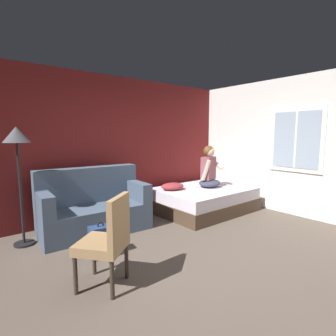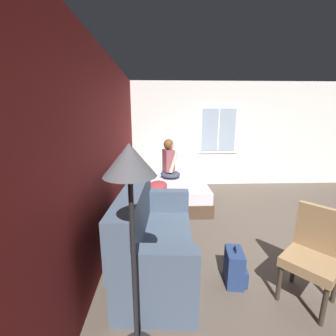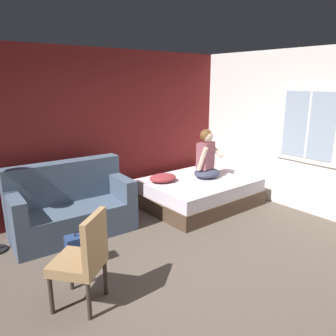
# 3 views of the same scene
# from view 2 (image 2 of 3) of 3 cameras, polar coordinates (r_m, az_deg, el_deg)

# --- Properties ---
(ground_plane) EXTENTS (40.00, 40.00, 0.00)m
(ground_plane) POSITION_cam_2_polar(r_m,az_deg,el_deg) (3.95, 29.11, -16.78)
(ground_plane) COLOR brown
(wall_back_accent) EXTENTS (11.05, 0.16, 2.70)m
(wall_back_accent) POSITION_cam_2_polar(r_m,az_deg,el_deg) (3.03, -17.30, 2.78)
(wall_back_accent) COLOR maroon
(wall_back_accent) RESTS_ON ground
(wall_side_with_window) EXTENTS (0.19, 6.72, 2.70)m
(wall_side_with_window) POSITION_cam_2_polar(r_m,az_deg,el_deg) (6.31, 15.92, 8.14)
(wall_side_with_window) COLOR silver
(wall_side_with_window) RESTS_ON ground
(bed) EXTENTS (1.94, 1.49, 0.48)m
(bed) POSITION_cam_2_polar(r_m,az_deg,el_deg) (5.01, 0.73, -5.70)
(bed) COLOR #4C3828
(bed) RESTS_ON ground
(couch) EXTENTS (1.75, 0.92, 1.04)m
(couch) POSITION_cam_2_polar(r_m,az_deg,el_deg) (2.88, -3.91, -17.58)
(couch) COLOR #47566B
(couch) RESTS_ON ground
(side_chair) EXTENTS (0.65, 0.65, 0.98)m
(side_chair) POSITION_cam_2_polar(r_m,az_deg,el_deg) (2.82, 33.13, -17.50)
(side_chair) COLOR #382D23
(side_chair) RESTS_ON ground
(person_seated) EXTENTS (0.62, 0.56, 0.88)m
(person_seated) POSITION_cam_2_polar(r_m,az_deg,el_deg) (5.03, 0.36, 1.47)
(person_seated) COLOR #383D51
(person_seated) RESTS_ON bed
(backpack) EXTENTS (0.32, 0.26, 0.46)m
(backpack) POSITION_cam_2_polar(r_m,az_deg,el_deg) (2.88, 16.60, -23.07)
(backpack) COLOR navy
(backpack) RESTS_ON ground
(throw_pillow) EXTENTS (0.53, 0.44, 0.14)m
(throw_pillow) POSITION_cam_2_polar(r_m,az_deg,el_deg) (4.33, -2.59, -4.45)
(throw_pillow) COLOR #993338
(throw_pillow) RESTS_ON bed
(cell_phone) EXTENTS (0.16, 0.11, 0.01)m
(cell_phone) POSITION_cam_2_polar(r_m,az_deg,el_deg) (5.45, 2.84, -1.39)
(cell_phone) COLOR #B7B7BC
(cell_phone) RESTS_ON bed
(floor_lamp) EXTENTS (0.36, 0.36, 1.70)m
(floor_lamp) POSITION_cam_2_polar(r_m,az_deg,el_deg) (1.53, -9.53, -3.85)
(floor_lamp) COLOR black
(floor_lamp) RESTS_ON ground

